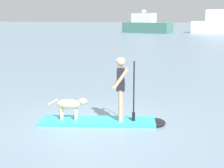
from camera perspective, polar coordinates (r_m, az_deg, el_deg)
The scene contains 5 objects.
ground_plane at distance 9.44m, azimuth -2.33°, elevation -6.44°, with size 400.00×400.00×0.00m, color gray.
paddleboard at distance 9.40m, azimuth -0.95°, elevation -6.17°, with size 3.42×1.85×0.10m.
person_paddler at distance 9.14m, azimuth 1.53°, elevation -0.06°, with size 0.67×0.58×1.68m.
dog at distance 9.39m, azimuth -6.85°, elevation -3.40°, with size 1.06×0.45×0.59m.
moored_boat_center at distance 65.85m, azimuth 5.67°, elevation 9.56°, with size 9.75×4.79×4.27m.
Camera 1 is at (3.79, -8.18, 2.80)m, focal length 55.67 mm.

